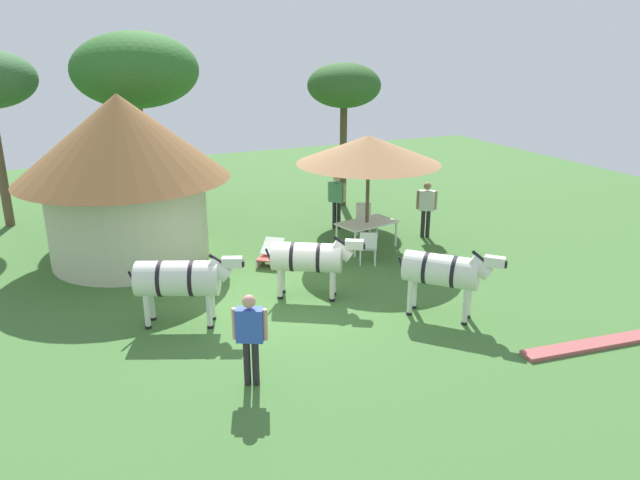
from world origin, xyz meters
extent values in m
plane|color=#416E33|center=(0.00, 0.00, 0.00)|extent=(36.00, 36.00, 0.00)
cylinder|color=beige|center=(-2.78, 4.23, 1.08)|extent=(4.00, 4.00, 2.16)
cone|color=brown|center=(-2.78, 4.23, 3.22)|extent=(5.35, 5.35, 2.12)
cylinder|color=brown|center=(3.28, 2.42, 1.19)|extent=(0.10, 0.10, 2.38)
cone|color=#A1734A|center=(3.28, 2.42, 2.75)|extent=(3.86, 3.86, 0.75)
cube|color=silver|center=(3.28, 2.42, 0.72)|extent=(1.75, 1.22, 0.04)
cylinder|color=silver|center=(2.47, 2.66, 0.35)|extent=(0.06, 0.06, 0.70)
cylinder|color=silver|center=(3.92, 2.97, 0.35)|extent=(0.06, 0.06, 0.70)
cylinder|color=silver|center=(2.64, 1.88, 0.35)|extent=(0.06, 0.06, 0.70)
cylinder|color=silver|center=(4.08, 2.19, 0.35)|extent=(0.06, 0.06, 0.70)
cube|color=white|center=(3.80, 3.56, 0.45)|extent=(0.58, 0.57, 0.04)
cube|color=white|center=(3.88, 3.73, 0.68)|extent=(0.42, 0.22, 0.45)
cylinder|color=white|center=(3.90, 3.32, 0.23)|extent=(0.04, 0.04, 0.45)
cylinder|color=white|center=(3.55, 3.47, 0.23)|extent=(0.04, 0.04, 0.45)
cylinder|color=white|center=(4.05, 3.64, 0.23)|extent=(0.04, 0.04, 0.45)
cylinder|color=white|center=(3.70, 3.80, 0.23)|extent=(0.04, 0.04, 0.45)
cube|color=white|center=(2.71, 1.31, 0.45)|extent=(0.58, 0.57, 0.04)
cube|color=white|center=(2.62, 1.14, 0.68)|extent=(0.41, 0.24, 0.45)
cylinder|color=white|center=(2.62, 1.56, 0.23)|extent=(0.04, 0.04, 0.45)
cylinder|color=white|center=(2.96, 1.38, 0.23)|extent=(0.04, 0.04, 0.45)
cylinder|color=white|center=(2.46, 1.24, 0.23)|extent=(0.04, 0.04, 0.45)
cylinder|color=white|center=(2.80, 1.06, 0.23)|extent=(0.04, 0.04, 0.45)
cylinder|color=black|center=(5.35, 2.49, 0.41)|extent=(0.12, 0.12, 0.82)
cylinder|color=black|center=(5.23, 2.57, 0.41)|extent=(0.12, 0.12, 0.82)
cube|color=silver|center=(5.29, 2.53, 1.11)|extent=(0.49, 0.41, 0.58)
cylinder|color=#967654|center=(5.50, 2.39, 1.13)|extent=(0.09, 0.09, 0.55)
cylinder|color=#967654|center=(5.07, 2.66, 1.13)|extent=(0.09, 0.09, 0.55)
sphere|color=#967654|center=(5.29, 2.53, 1.53)|extent=(0.22, 0.22, 0.22)
cylinder|color=#222228|center=(3.25, 4.43, 0.42)|extent=(0.12, 0.12, 0.84)
cylinder|color=#222228|center=(3.34, 4.31, 0.42)|extent=(0.12, 0.12, 0.84)
cube|color=#499367|center=(3.29, 4.37, 1.13)|extent=(0.44, 0.49, 0.59)
cylinder|color=#D5AC8D|center=(3.14, 4.57, 1.15)|extent=(0.09, 0.09, 0.56)
cylinder|color=#D5AC8D|center=(3.45, 4.16, 1.15)|extent=(0.09, 0.09, 0.56)
sphere|color=#D5AC8D|center=(3.29, 4.37, 1.56)|extent=(0.23, 0.23, 0.23)
cylinder|color=#251F26|center=(-1.90, -2.91, 0.41)|extent=(0.12, 0.12, 0.82)
cylinder|color=#251F26|center=(-1.77, -2.98, 0.41)|extent=(0.12, 0.12, 0.82)
cube|color=blue|center=(-1.83, -2.94, 1.11)|extent=(0.49, 0.39, 0.58)
cylinder|color=tan|center=(-2.06, -2.82, 1.13)|extent=(0.09, 0.09, 0.55)
cylinder|color=tan|center=(-1.61, -3.06, 1.13)|extent=(0.09, 0.09, 0.55)
sphere|color=tan|center=(-1.83, -2.94, 1.53)|extent=(0.22, 0.22, 0.22)
cube|color=#C6423C|center=(0.33, 2.20, 0.22)|extent=(0.75, 0.75, 0.03)
cube|color=silver|center=(0.50, 2.41, 0.44)|extent=(0.74, 0.74, 0.32)
cube|color=beige|center=(0.57, 2.07, 0.11)|extent=(0.41, 0.49, 0.22)
cube|color=beige|center=(0.16, 2.40, 0.11)|extent=(0.41, 0.49, 0.22)
cylinder|color=silver|center=(2.57, -2.04, 1.04)|extent=(1.51, 1.56, 0.65)
cylinder|color=black|center=(2.37, -1.81, 1.04)|extent=(0.54, 0.51, 0.66)
cylinder|color=black|center=(2.76, -2.24, 1.04)|extent=(0.54, 0.51, 0.66)
cylinder|color=silver|center=(3.09, -2.60, 1.22)|extent=(0.58, 0.59, 0.50)
cube|color=silver|center=(3.28, -2.81, 1.38)|extent=(0.40, 0.42, 0.20)
cube|color=black|center=(3.40, -2.94, 1.35)|extent=(0.17, 0.17, 0.12)
cube|color=black|center=(3.09, -2.60, 1.42)|extent=(0.28, 0.30, 0.28)
cylinder|color=silver|center=(3.10, -2.35, 0.40)|extent=(0.11, 0.11, 0.79)
cylinder|color=black|center=(3.10, -2.35, 0.03)|extent=(0.13, 0.13, 0.06)
cylinder|color=silver|center=(2.83, -2.59, 0.40)|extent=(0.11, 0.11, 0.79)
cylinder|color=black|center=(2.83, -2.59, 0.03)|extent=(0.13, 0.13, 0.06)
cylinder|color=silver|center=(2.32, -1.49, 0.40)|extent=(0.11, 0.11, 0.79)
cylinder|color=black|center=(2.32, -1.49, 0.03)|extent=(0.13, 0.13, 0.06)
cylinder|color=silver|center=(2.05, -1.73, 0.40)|extent=(0.11, 0.11, 0.79)
cylinder|color=black|center=(2.05, -1.73, 0.03)|extent=(0.13, 0.13, 0.06)
cylinder|color=black|center=(2.03, -1.44, 0.94)|extent=(0.20, 0.21, 0.53)
cylinder|color=silver|center=(-2.44, -0.17, 1.00)|extent=(1.79, 1.30, 0.71)
cylinder|color=black|center=(-2.74, -0.04, 1.00)|extent=(0.36, 0.70, 0.72)
cylinder|color=black|center=(-2.17, -0.29, 1.00)|extent=(0.36, 0.70, 0.72)
cylinder|color=silver|center=(-1.69, -0.49, 1.18)|extent=(0.63, 0.51, 0.52)
cube|color=silver|center=(-1.43, -0.60, 1.34)|extent=(0.44, 0.32, 0.20)
cube|color=black|center=(-1.26, -0.68, 1.31)|extent=(0.16, 0.16, 0.12)
cube|color=black|center=(-1.69, -0.49, 1.38)|extent=(0.35, 0.18, 0.28)
cylinder|color=silver|center=(-1.79, -0.24, 0.37)|extent=(0.11, 0.11, 0.74)
cylinder|color=black|center=(-1.79, -0.24, 0.03)|extent=(0.13, 0.13, 0.06)
cylinder|color=silver|center=(-1.94, -0.59, 0.37)|extent=(0.11, 0.11, 0.74)
cylinder|color=black|center=(-1.94, -0.59, 0.03)|extent=(0.13, 0.13, 0.06)
cylinder|color=silver|center=(-2.93, 0.26, 0.37)|extent=(0.11, 0.11, 0.74)
cylinder|color=black|center=(-2.93, 0.26, 0.03)|extent=(0.13, 0.13, 0.06)
cylinder|color=silver|center=(-3.09, -0.10, 0.37)|extent=(0.11, 0.11, 0.74)
cylinder|color=black|center=(-3.09, -0.10, 0.03)|extent=(0.13, 0.13, 0.06)
cylinder|color=black|center=(-3.24, 0.18, 0.90)|extent=(0.24, 0.14, 0.53)
cylinder|color=silver|center=(0.45, 0.02, 0.95)|extent=(1.65, 1.35, 0.65)
cylinder|color=black|center=(0.19, 0.18, 0.95)|extent=(0.41, 0.61, 0.66)
cylinder|color=black|center=(0.69, -0.12, 0.95)|extent=(0.41, 0.61, 0.66)
cylinder|color=silver|center=(1.11, -0.37, 1.13)|extent=(0.61, 0.52, 0.50)
cube|color=silver|center=(1.35, -0.52, 1.29)|extent=(0.44, 0.36, 0.20)
cube|color=black|center=(1.51, -0.61, 1.26)|extent=(0.16, 0.16, 0.12)
cube|color=black|center=(1.11, -0.37, 1.33)|extent=(0.33, 0.22, 0.28)
cylinder|color=silver|center=(1.04, -0.13, 0.35)|extent=(0.11, 0.11, 0.71)
cylinder|color=black|center=(1.04, -0.13, 0.03)|extent=(0.13, 0.13, 0.06)
cylinder|color=silver|center=(0.86, -0.43, 0.35)|extent=(0.11, 0.11, 0.71)
cylinder|color=black|center=(0.86, -0.43, 0.03)|extent=(0.13, 0.13, 0.06)
cylinder|color=silver|center=(0.04, 0.48, 0.35)|extent=(0.11, 0.11, 0.71)
cylinder|color=black|center=(0.04, 0.48, 0.03)|extent=(0.13, 0.13, 0.06)
cylinder|color=silver|center=(-0.14, 0.17, 0.35)|extent=(0.11, 0.11, 0.71)
cylinder|color=black|center=(-0.14, 0.17, 0.03)|extent=(0.13, 0.13, 0.06)
cylinder|color=black|center=(-0.25, 0.44, 0.85)|extent=(0.23, 0.16, 0.53)
cylinder|color=brown|center=(-1.62, 8.83, 1.75)|extent=(0.23, 0.23, 3.50)
ellipsoid|color=#2C6626|center=(-1.62, 8.83, 4.59)|extent=(3.96, 3.96, 2.37)
cylinder|color=#463F25|center=(4.66, 6.69, 1.70)|extent=(0.24, 0.24, 3.40)
ellipsoid|color=#275621|center=(4.66, 6.69, 4.07)|extent=(2.42, 2.42, 1.45)
cylinder|color=brown|center=(-5.84, 8.85, 1.82)|extent=(0.28, 0.28, 3.64)
cube|color=#A75150|center=(4.38, -4.35, 0.04)|extent=(2.82, 0.69, 0.08)
camera|label=1|loc=(-4.47, -11.54, 5.59)|focal=33.94mm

